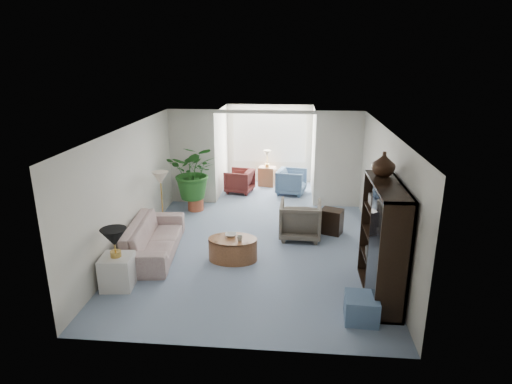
# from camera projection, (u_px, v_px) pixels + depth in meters

# --- Properties ---
(floor) EXTENTS (6.00, 6.00, 0.00)m
(floor) POSITION_uv_depth(u_px,v_px,m) (253.00, 253.00, 8.76)
(floor) COLOR #8191AA
(floor) RESTS_ON ground
(sunroom_floor) EXTENTS (2.60, 2.60, 0.00)m
(sunroom_floor) POSITION_uv_depth(u_px,v_px,m) (267.00, 192.00, 12.65)
(sunroom_floor) COLOR #8191AA
(sunroom_floor) RESTS_ON ground
(back_pier_left) EXTENTS (1.20, 0.12, 2.50)m
(back_pier_left) POSITION_uv_depth(u_px,v_px,m) (192.00, 157.00, 11.39)
(back_pier_left) COLOR silver
(back_pier_left) RESTS_ON ground
(back_pier_right) EXTENTS (1.20, 0.12, 2.50)m
(back_pier_right) POSITION_uv_depth(u_px,v_px,m) (338.00, 160.00, 11.06)
(back_pier_right) COLOR silver
(back_pier_right) RESTS_ON ground
(back_header) EXTENTS (2.60, 0.12, 0.10)m
(back_header) POSITION_uv_depth(u_px,v_px,m) (265.00, 112.00, 10.86)
(back_header) COLOR silver
(back_header) RESTS_ON back_pier_left
(window_pane) EXTENTS (2.20, 0.02, 1.50)m
(window_pane) POSITION_uv_depth(u_px,v_px,m) (269.00, 138.00, 13.25)
(window_pane) COLOR white
(window_blinds) EXTENTS (2.20, 0.02, 1.50)m
(window_blinds) POSITION_uv_depth(u_px,v_px,m) (269.00, 138.00, 13.22)
(window_blinds) COLOR white
(framed_picture) EXTENTS (0.04, 0.50, 0.40)m
(framed_picture) POSITION_uv_depth(u_px,v_px,m) (386.00, 176.00, 7.94)
(framed_picture) COLOR #AEA18B
(sofa) EXTENTS (1.11, 2.35, 0.66)m
(sofa) POSITION_uv_depth(u_px,v_px,m) (154.00, 238.00, 8.65)
(sofa) COLOR #BDB0A0
(sofa) RESTS_ON ground
(end_table) EXTENTS (0.57, 0.57, 0.57)m
(end_table) POSITION_uv_depth(u_px,v_px,m) (118.00, 272.00, 7.39)
(end_table) COLOR silver
(end_table) RESTS_ON ground
(table_lamp) EXTENTS (0.44, 0.44, 0.30)m
(table_lamp) POSITION_uv_depth(u_px,v_px,m) (114.00, 237.00, 7.20)
(table_lamp) COLOR black
(table_lamp) RESTS_ON end_table
(floor_lamp) EXTENTS (0.36, 0.36, 0.28)m
(floor_lamp) POSITION_uv_depth(u_px,v_px,m) (160.00, 178.00, 9.47)
(floor_lamp) COLOR beige
(floor_lamp) RESTS_ON ground
(coffee_table) EXTENTS (0.98, 0.98, 0.45)m
(coffee_table) POSITION_uv_depth(u_px,v_px,m) (233.00, 249.00, 8.40)
(coffee_table) COLOR #965A36
(coffee_table) RESTS_ON ground
(coffee_bowl) EXTENTS (0.23, 0.23, 0.05)m
(coffee_bowl) POSITION_uv_depth(u_px,v_px,m) (231.00, 235.00, 8.42)
(coffee_bowl) COLOR silver
(coffee_bowl) RESTS_ON coffee_table
(coffee_cup) EXTENTS (0.11, 0.11, 0.10)m
(coffee_cup) POSITION_uv_depth(u_px,v_px,m) (240.00, 238.00, 8.20)
(coffee_cup) COLOR #BCB5A4
(coffee_cup) RESTS_ON coffee_table
(wingback_chair) EXTENTS (0.90, 0.92, 0.82)m
(wingback_chair) POSITION_uv_depth(u_px,v_px,m) (300.00, 220.00, 9.39)
(wingback_chair) COLOR #645E4F
(wingback_chair) RESTS_ON ground
(side_table_dark) EXTENTS (0.57, 0.51, 0.55)m
(side_table_dark) POSITION_uv_depth(u_px,v_px,m) (331.00, 221.00, 9.65)
(side_table_dark) COLOR black
(side_table_dark) RESTS_ON ground
(entertainment_cabinet) EXTENTS (0.46, 1.73, 1.92)m
(entertainment_cabinet) POSITION_uv_depth(u_px,v_px,m) (383.00, 242.00, 6.95)
(entertainment_cabinet) COLOR black
(entertainment_cabinet) RESTS_ON ground
(cabinet_urn) EXTENTS (0.38, 0.38, 0.40)m
(cabinet_urn) POSITION_uv_depth(u_px,v_px,m) (384.00, 164.00, 7.08)
(cabinet_urn) COLOR black
(cabinet_urn) RESTS_ON entertainment_cabinet
(ottoman) EXTENTS (0.52, 0.52, 0.40)m
(ottoman) POSITION_uv_depth(u_px,v_px,m) (361.00, 308.00, 6.49)
(ottoman) COLOR slate
(ottoman) RESTS_ON ground
(plant_pot) EXTENTS (0.40, 0.40, 0.32)m
(plant_pot) POSITION_uv_depth(u_px,v_px,m) (196.00, 204.00, 11.12)
(plant_pot) COLOR #AC4E31
(plant_pot) RESTS_ON ground
(house_plant) EXTENTS (1.26, 1.09, 1.40)m
(house_plant) POSITION_uv_depth(u_px,v_px,m) (194.00, 172.00, 10.86)
(house_plant) COLOR #266021
(house_plant) RESTS_ON plant_pot
(sunroom_chair_blue) EXTENTS (0.93, 0.91, 0.71)m
(sunroom_chair_blue) POSITION_uv_depth(u_px,v_px,m) (292.00, 182.00, 12.37)
(sunroom_chair_blue) COLOR slate
(sunroom_chair_blue) RESTS_ON ground
(sunroom_chair_maroon) EXTENTS (0.88, 0.86, 0.68)m
(sunroom_chair_maroon) POSITION_uv_depth(u_px,v_px,m) (239.00, 181.00, 12.50)
(sunroom_chair_maroon) COLOR #58201E
(sunroom_chair_maroon) RESTS_ON ground
(sunroom_table) EXTENTS (0.55, 0.46, 0.59)m
(sunroom_table) POSITION_uv_depth(u_px,v_px,m) (267.00, 176.00, 13.17)
(sunroom_table) COLOR #965A36
(sunroom_table) RESTS_ON ground
(shelf_clutter) EXTENTS (0.30, 1.21, 1.06)m
(shelf_clutter) POSITION_uv_depth(u_px,v_px,m) (382.00, 237.00, 6.82)
(shelf_clutter) COLOR #5D5A57
(shelf_clutter) RESTS_ON entertainment_cabinet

